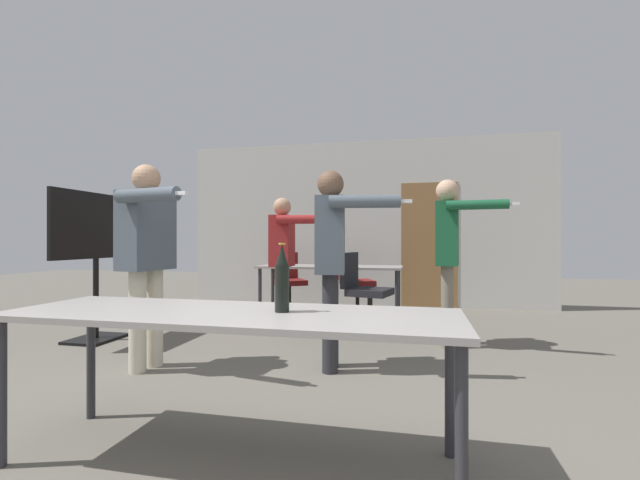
{
  "coord_description": "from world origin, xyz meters",
  "views": [
    {
      "loc": [
        0.9,
        -1.5,
        1.1
      ],
      "look_at": [
        0.02,
        2.39,
        1.1
      ],
      "focal_mm": 24.0,
      "sensor_mm": 36.0,
      "label": 1
    }
  ],
  "objects_px": {
    "person_left_plaid": "(148,246)",
    "drink_cup": "(290,263)",
    "office_chair_side_rolled": "(364,295)",
    "tv_screen": "(96,247)",
    "person_center_tall": "(283,251)",
    "office_chair_near_pushed": "(353,284)",
    "office_chair_far_right": "(288,283)",
    "beer_bottle": "(282,279)",
    "person_far_watching": "(449,244)",
    "person_right_polo": "(332,249)"
  },
  "relations": [
    {
      "from": "drink_cup",
      "to": "tv_screen",
      "type": "bearing_deg",
      "value": -135.71
    },
    {
      "from": "person_center_tall",
      "to": "person_left_plaid",
      "type": "relative_size",
      "value": 0.93
    },
    {
      "from": "office_chair_near_pushed",
      "to": "office_chair_far_right",
      "type": "distance_m",
      "value": 1.02
    },
    {
      "from": "drink_cup",
      "to": "office_chair_side_rolled",
      "type": "bearing_deg",
      "value": -31.28
    },
    {
      "from": "person_right_polo",
      "to": "office_chair_near_pushed",
      "type": "height_order",
      "value": "person_right_polo"
    },
    {
      "from": "person_right_polo",
      "to": "person_left_plaid",
      "type": "relative_size",
      "value": 0.97
    },
    {
      "from": "office_chair_side_rolled",
      "to": "drink_cup",
      "type": "bearing_deg",
      "value": -107.82
    },
    {
      "from": "person_left_plaid",
      "to": "person_far_watching",
      "type": "distance_m",
      "value": 2.92
    },
    {
      "from": "tv_screen",
      "to": "drink_cup",
      "type": "bearing_deg",
      "value": -45.71
    },
    {
      "from": "tv_screen",
      "to": "drink_cup",
      "type": "xyz_separation_m",
      "value": [
        1.72,
        1.68,
        -0.24
      ]
    },
    {
      "from": "office_chair_far_right",
      "to": "person_right_polo",
      "type": "bearing_deg",
      "value": 79.73
    },
    {
      "from": "person_center_tall",
      "to": "office_chair_near_pushed",
      "type": "distance_m",
      "value": 1.78
    },
    {
      "from": "person_far_watching",
      "to": "office_chair_side_rolled",
      "type": "distance_m",
      "value": 1.19
    },
    {
      "from": "person_left_plaid",
      "to": "drink_cup",
      "type": "bearing_deg",
      "value": 178.28
    },
    {
      "from": "person_center_tall",
      "to": "office_chair_near_pushed",
      "type": "bearing_deg",
      "value": 153.95
    },
    {
      "from": "office_chair_side_rolled",
      "to": "drink_cup",
      "type": "distance_m",
      "value": 1.34
    },
    {
      "from": "beer_bottle",
      "to": "office_chair_side_rolled",
      "type": "bearing_deg",
      "value": 89.25
    },
    {
      "from": "tv_screen",
      "to": "office_chair_far_right",
      "type": "height_order",
      "value": "tv_screen"
    },
    {
      "from": "person_far_watching",
      "to": "office_chair_far_right",
      "type": "distance_m",
      "value": 3.02
    },
    {
      "from": "tv_screen",
      "to": "person_center_tall",
      "type": "xyz_separation_m",
      "value": [
        1.86,
        0.92,
        -0.06
      ]
    },
    {
      "from": "person_far_watching",
      "to": "beer_bottle",
      "type": "relative_size",
      "value": 5.07
    },
    {
      "from": "person_left_plaid",
      "to": "beer_bottle",
      "type": "distance_m",
      "value": 2.0
    },
    {
      "from": "person_far_watching",
      "to": "person_center_tall",
      "type": "bearing_deg",
      "value": -93.9
    },
    {
      "from": "person_right_polo",
      "to": "person_far_watching",
      "type": "xyz_separation_m",
      "value": [
        1.03,
        1.05,
        0.04
      ]
    },
    {
      "from": "person_right_polo",
      "to": "beer_bottle",
      "type": "distance_m",
      "value": 1.55
    },
    {
      "from": "beer_bottle",
      "to": "tv_screen",
      "type": "bearing_deg",
      "value": 144.17
    },
    {
      "from": "person_center_tall",
      "to": "office_chair_side_rolled",
      "type": "distance_m",
      "value": 1.1
    },
    {
      "from": "office_chair_near_pushed",
      "to": "office_chair_side_rolled",
      "type": "bearing_deg",
      "value": -11.61
    },
    {
      "from": "person_left_plaid",
      "to": "drink_cup",
      "type": "relative_size",
      "value": 20.12
    },
    {
      "from": "person_center_tall",
      "to": "beer_bottle",
      "type": "distance_m",
      "value": 3.09
    },
    {
      "from": "person_right_polo",
      "to": "office_chair_far_right",
      "type": "relative_size",
      "value": 1.87
    },
    {
      "from": "person_far_watching",
      "to": "office_chair_far_right",
      "type": "xyz_separation_m",
      "value": [
        -2.31,
        1.84,
        -0.64
      ]
    },
    {
      "from": "person_far_watching",
      "to": "office_chair_side_rolled",
      "type": "height_order",
      "value": "person_far_watching"
    },
    {
      "from": "person_center_tall",
      "to": "office_chair_far_right",
      "type": "distance_m",
      "value": 1.65
    },
    {
      "from": "person_center_tall",
      "to": "beer_bottle",
      "type": "height_order",
      "value": "person_center_tall"
    },
    {
      "from": "office_chair_side_rolled",
      "to": "office_chair_far_right",
      "type": "bearing_deg",
      "value": -122.54
    },
    {
      "from": "office_chair_near_pushed",
      "to": "tv_screen",
      "type": "bearing_deg",
      "value": -69.7
    },
    {
      "from": "office_chair_side_rolled",
      "to": "person_right_polo",
      "type": "bearing_deg",
      "value": 9.91
    },
    {
      "from": "person_left_plaid",
      "to": "person_far_watching",
      "type": "xyz_separation_m",
      "value": [
        2.56,
        1.39,
        0.01
      ]
    },
    {
      "from": "tv_screen",
      "to": "person_left_plaid",
      "type": "distance_m",
      "value": 1.45
    },
    {
      "from": "office_chair_far_right",
      "to": "drink_cup",
      "type": "xyz_separation_m",
      "value": [
        0.26,
        -0.75,
        0.37
      ]
    },
    {
      "from": "person_right_polo",
      "to": "drink_cup",
      "type": "xyz_separation_m",
      "value": [
        -1.02,
        2.15,
        -0.23
      ]
    },
    {
      "from": "office_chair_far_right",
      "to": "beer_bottle",
      "type": "distance_m",
      "value": 4.67
    },
    {
      "from": "person_left_plaid",
      "to": "office_chair_near_pushed",
      "type": "distance_m",
      "value": 3.6
    },
    {
      "from": "person_center_tall",
      "to": "office_chair_near_pushed",
      "type": "xyz_separation_m",
      "value": [
        0.62,
        1.57,
        -0.55
      ]
    },
    {
      "from": "beer_bottle",
      "to": "office_chair_near_pushed",
      "type": "bearing_deg",
      "value": 93.97
    },
    {
      "from": "office_chair_near_pushed",
      "to": "drink_cup",
      "type": "height_order",
      "value": "office_chair_near_pushed"
    },
    {
      "from": "person_left_plaid",
      "to": "drink_cup",
      "type": "height_order",
      "value": "person_left_plaid"
    },
    {
      "from": "tv_screen",
      "to": "beer_bottle",
      "type": "relative_size",
      "value": 4.75
    },
    {
      "from": "beer_bottle",
      "to": "person_far_watching",
      "type": "bearing_deg",
      "value": 69.45
    }
  ]
}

